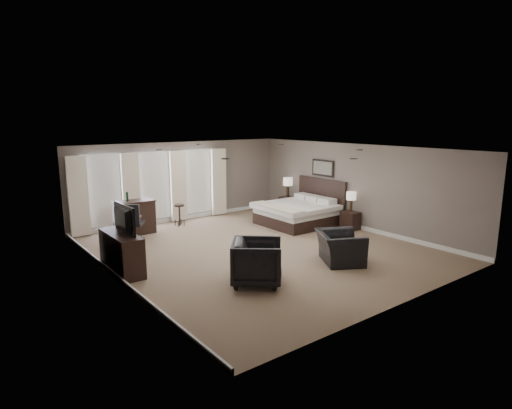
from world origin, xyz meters
TOP-DOWN VIEW (x-y plane):
  - room at (0.00, 0.00)m, footprint 7.60×8.60m
  - window_bay at (-1.00, 4.11)m, footprint 5.25×0.20m
  - bed at (2.58, 1.37)m, footprint 2.20×2.10m
  - nightstand_near at (3.47, -0.08)m, footprint 0.42×0.51m
  - nightstand_far at (3.47, 2.82)m, footprint 0.44×0.54m
  - lamp_near at (3.47, -0.08)m, footprint 0.30×0.30m
  - lamp_far at (3.47, 2.82)m, footprint 0.34×0.34m
  - wall_art at (3.70, 1.37)m, footprint 0.04×0.96m
  - dresser at (-3.45, 0.49)m, footprint 0.49×1.53m
  - tv at (-3.45, 0.49)m, footprint 0.63×1.10m
  - armchair_near at (0.88, -1.98)m, footprint 1.20×1.33m
  - armchair_far at (-1.48, -1.84)m, footprint 1.34×1.35m
  - bar_counter at (-1.99, 3.42)m, footprint 1.15×0.60m
  - bar_stool_left at (-2.32, 2.54)m, footprint 0.37×0.37m
  - bar_stool_right at (-0.49, 3.50)m, footprint 0.33×0.33m
  - desk_chair at (-2.32, 2.67)m, footprint 0.78×0.78m

SIDE VIEW (x-z plane):
  - nightstand_near at x=3.47m, z-range 0.00..0.56m
  - nightstand_far at x=3.47m, z-range 0.00..0.59m
  - bar_stool_right at x=-0.49m, z-range 0.00..0.69m
  - bar_stool_left at x=-2.32m, z-range 0.00..0.75m
  - dresser at x=-3.45m, z-range 0.00..0.89m
  - armchair_near at x=0.88m, z-range 0.00..0.98m
  - bar_counter at x=-1.99m, z-range 0.00..1.01m
  - armchair_far at x=-1.48m, z-range 0.00..1.01m
  - desk_chair at x=-2.32m, z-range 0.00..1.09m
  - bed at x=2.58m, z-range 0.00..1.40m
  - lamp_near at x=3.47m, z-range 0.56..1.17m
  - lamp_far at x=3.47m, z-range 0.59..1.29m
  - tv at x=-3.45m, z-range 0.89..1.03m
  - window_bay at x=-1.00m, z-range 0.05..2.35m
  - room at x=0.00m, z-range -0.02..2.62m
  - wall_art at x=3.70m, z-range 1.47..2.03m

